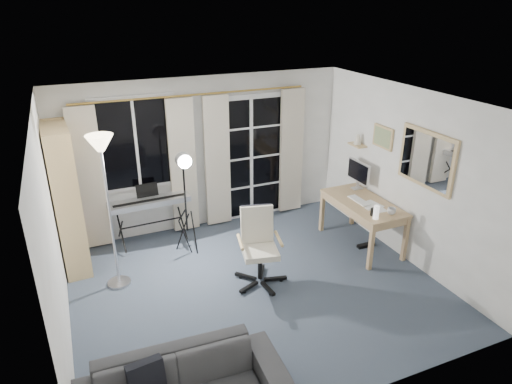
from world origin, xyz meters
TOP-DOWN VIEW (x-y plane):
  - floor at (0.00, 0.00)m, footprint 4.50×4.00m
  - window at (-1.05, 1.97)m, footprint 1.20×0.08m
  - french_door at (0.75, 1.97)m, footprint 1.32×0.09m
  - curtains at (-0.14, 1.88)m, footprint 3.60×0.07m
  - bookshelf at (-2.12, 1.48)m, footprint 0.36×0.94m
  - torchiere_lamp at (-1.62, 0.76)m, footprint 0.37×0.37m
  - keyboard_piano at (-0.98, 1.70)m, footprint 1.20×0.61m
  - studio_light at (-0.56, 1.16)m, footprint 0.28×0.31m
  - office_chair at (0.11, 0.16)m, footprint 0.70×0.69m
  - desk at (1.88, 0.39)m, footprint 0.68×1.33m
  - monitor at (2.08, 0.84)m, footprint 0.17×0.51m
  - desk_clutter at (1.82, 0.17)m, footprint 0.41×0.81m
  - mug at (1.98, -0.11)m, footprint 0.12×0.09m
  - wall_mirror at (2.22, -0.35)m, footprint 0.04×0.94m
  - framed_print at (2.23, 0.55)m, footprint 0.03×0.42m
  - wall_shelf at (2.16, 1.05)m, footprint 0.16×0.30m
  - sofa at (-1.38, -1.55)m, footprint 1.89×0.64m

SIDE VIEW (x-z plane):
  - floor at x=0.00m, z-range -0.02..0.00m
  - sofa at x=-1.38m, z-range 0.00..0.73m
  - desk_clutter at x=1.82m, z-range 0.11..1.01m
  - office_chair at x=0.11m, z-range 0.09..1.10m
  - desk at x=1.88m, z-range 0.27..0.98m
  - keyboard_piano at x=-0.98m, z-range 0.22..1.09m
  - mug at x=1.98m, z-range 0.71..0.83m
  - bookshelf at x=-2.12m, z-range -0.05..1.93m
  - monitor at x=2.08m, z-range 0.76..1.20m
  - french_door at x=0.75m, z-range -0.03..2.08m
  - curtains at x=-0.14m, z-range 0.03..2.16m
  - studio_light at x=-0.56m, z-range 0.47..2.05m
  - wall_shelf at x=2.16m, z-range 1.32..1.50m
  - window at x=-1.05m, z-range 0.80..2.20m
  - wall_mirror at x=2.22m, z-range 1.18..1.92m
  - framed_print at x=2.23m, z-range 1.44..1.76m
  - torchiere_lamp at x=-1.62m, z-range 0.61..2.62m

